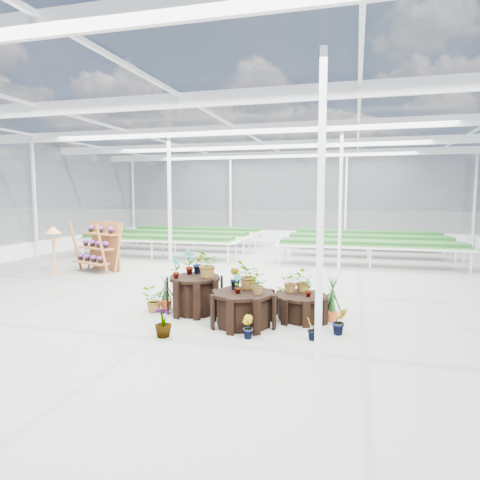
% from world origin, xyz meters
% --- Properties ---
extents(ground_plane, '(24.00, 24.00, 0.00)m').
position_xyz_m(ground_plane, '(0.00, 0.00, 0.00)').
color(ground_plane, gray).
rests_on(ground_plane, ground).
extents(greenhouse_shell, '(18.00, 24.00, 4.50)m').
position_xyz_m(greenhouse_shell, '(0.00, 0.00, 2.25)').
color(greenhouse_shell, white).
rests_on(greenhouse_shell, ground).
extents(steel_frame, '(18.00, 24.00, 4.50)m').
position_xyz_m(steel_frame, '(0.00, 0.00, 2.25)').
color(steel_frame, silver).
rests_on(steel_frame, ground).
extents(nursery_benches, '(16.00, 7.00, 0.84)m').
position_xyz_m(nursery_benches, '(0.00, 7.20, 0.42)').
color(nursery_benches, silver).
rests_on(nursery_benches, ground).
extents(plinth_tall, '(1.49, 1.49, 0.77)m').
position_xyz_m(plinth_tall, '(0.30, -2.06, 0.38)').
color(plinth_tall, black).
rests_on(plinth_tall, ground).
extents(plinth_mid, '(1.37, 1.37, 0.64)m').
position_xyz_m(plinth_mid, '(1.50, -2.66, 0.32)').
color(plinth_mid, black).
rests_on(plinth_mid, ground).
extents(plinth_low, '(1.38, 1.38, 0.50)m').
position_xyz_m(plinth_low, '(2.50, -1.96, 0.25)').
color(plinth_low, black).
rests_on(plinth_low, ground).
extents(shelf_rack, '(1.70, 1.30, 1.60)m').
position_xyz_m(shelf_rack, '(-4.55, 1.75, 0.80)').
color(shelf_rack, '#96572C').
rests_on(shelf_rack, ground).
extents(bird_table, '(0.36, 0.36, 1.50)m').
position_xyz_m(bird_table, '(-5.55, 0.96, 0.75)').
color(bird_table, '#C57E47').
rests_on(bird_table, ground).
extents(nursery_plants, '(4.31, 2.95, 1.33)m').
position_xyz_m(nursery_plants, '(1.28, -2.00, 0.58)').
color(nursery_plants, '#194519').
rests_on(nursery_plants, ground).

